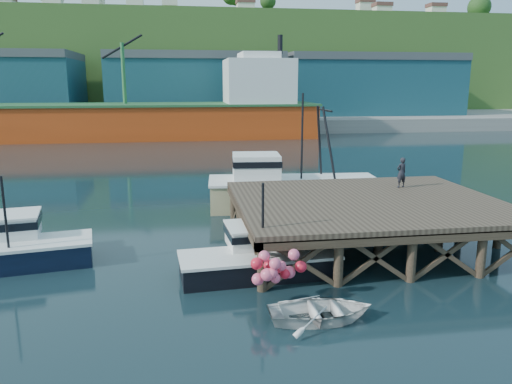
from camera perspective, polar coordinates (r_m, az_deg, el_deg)
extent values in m
plane|color=black|center=(22.78, -0.76, -6.50)|extent=(300.00, 300.00, 0.00)
cube|color=brown|center=(23.59, 12.57, -1.08)|extent=(12.00, 10.00, 0.25)
cube|color=#473828|center=(19.39, 17.70, -5.08)|extent=(12.00, 0.30, 0.35)
cylinder|color=#473828|center=(18.12, 0.69, -8.89)|extent=(0.36, 0.36, 2.60)
cylinder|color=#473828|center=(27.01, -2.57, -1.72)|extent=(0.36, 0.36, 2.60)
cylinder|color=#473828|center=(30.38, 19.33, -0.83)|extent=(0.36, 0.36, 2.60)
cube|color=gray|center=(91.62, -6.93, 8.29)|extent=(160.00, 40.00, 2.00)
cube|color=navy|center=(86.41, -6.90, 11.70)|extent=(28.00, 16.00, 9.00)
cube|color=navy|center=(92.44, 12.42, 11.54)|extent=(30.00, 16.00, 9.00)
cube|color=#C53F12|center=(70.13, -16.25, 7.65)|extent=(55.00, 9.50, 4.40)
cube|color=#26592D|center=(70.00, -16.37, 9.53)|extent=(55.50, 10.00, 0.30)
cube|color=silver|center=(70.22, 0.26, 12.47)|extent=(9.00, 9.00, 6.00)
cube|color=silver|center=(70.30, 0.27, 15.16)|extent=(5.00, 7.00, 1.20)
cylinder|color=black|center=(70.94, 2.77, 16.50)|extent=(0.70, 0.70, 2.50)
cube|color=#2D511E|center=(121.45, -7.55, 13.97)|extent=(220.00, 50.00, 22.00)
cube|color=black|center=(22.73, -26.07, -6.59)|extent=(6.40, 3.20, 0.95)
cube|color=silver|center=(22.58, -26.19, -5.40)|extent=(6.53, 3.26, 0.13)
cube|color=silver|center=(23.51, -25.95, -3.56)|extent=(2.30, 2.30, 0.95)
cube|color=black|center=(23.45, -26.00, -3.06)|extent=(2.42, 2.42, 0.32)
cylinder|color=black|center=(21.62, -26.76, -2.20)|extent=(0.10, 0.10, 2.95)
cube|color=black|center=(19.61, 0.35, -8.38)|extent=(6.17, 2.64, 0.84)
cube|color=silver|center=(19.46, 0.35, -7.18)|extent=(6.30, 2.69, 0.11)
cube|color=silver|center=(20.34, -0.34, -5.12)|extent=(2.14, 2.14, 0.84)
cube|color=black|center=(20.29, -0.34, -4.62)|extent=(2.26, 2.26, 0.28)
cylinder|color=black|center=(18.46, 0.78, -3.50)|extent=(0.10, 0.10, 2.97)
sphere|color=#E75578|center=(16.99, 1.20, -9.57)|extent=(0.39, 0.39, 0.39)
sphere|color=#E75578|center=(17.24, 3.86, -8.60)|extent=(0.39, 0.39, 0.39)
sphere|color=red|center=(16.68, 2.96, -8.64)|extent=(0.39, 0.39, 0.39)
cube|color=tan|center=(30.13, 4.32, -0.23)|extent=(10.21, 4.23, 1.63)
cube|color=silver|center=(29.95, 4.35, 1.38)|extent=(10.41, 4.42, 0.14)
cube|color=silver|center=(29.39, 0.06, 2.73)|extent=(2.91, 2.75, 1.63)
cube|color=black|center=(29.33, 0.06, 3.43)|extent=(3.01, 2.84, 0.36)
cylinder|color=black|center=(29.69, 5.28, 5.95)|extent=(0.12, 0.12, 5.44)
imported|color=silver|center=(16.29, 7.46, -13.28)|extent=(3.34, 2.39, 0.69)
imported|color=black|center=(26.50, 16.28, 2.15)|extent=(0.64, 0.50, 1.54)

